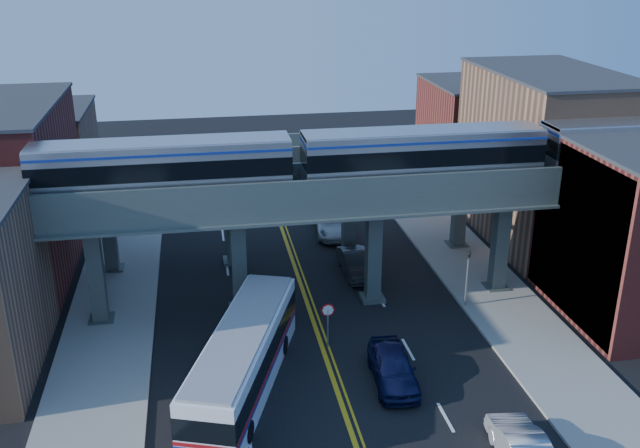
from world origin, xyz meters
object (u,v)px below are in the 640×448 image
object	(u,v)px
transit_bus	(243,360)
car_lane_c	(333,224)
traffic_signal	(468,273)
car_lane_d	(313,201)
stop_sign	(328,318)
car_lane_b	(356,263)
car_lane_a	(393,367)
transit_train	(422,154)

from	to	relation	value
transit_bus	car_lane_c	world-z (taller)	transit_bus
traffic_signal	car_lane_d	distance (m)	19.48
stop_sign	car_lane_d	bearing A→B (deg)	82.61
stop_sign	car_lane_b	world-z (taller)	stop_sign
traffic_signal	car_lane_a	size ratio (longest dim) A/B	0.82
car_lane_a	car_lane_b	bearing A→B (deg)	89.74
stop_sign	car_lane_c	world-z (taller)	stop_sign
traffic_signal	car_lane_c	bearing A→B (deg)	113.08
transit_train	car_lane_c	distance (m)	14.13
stop_sign	transit_bus	bearing A→B (deg)	-147.09
car_lane_a	car_lane_d	distance (m)	25.23
transit_train	stop_sign	distance (m)	10.95
transit_train	transit_bus	world-z (taller)	transit_train
car_lane_a	car_lane_c	world-z (taller)	car_lane_a
transit_train	traffic_signal	distance (m)	7.51
car_lane_b	car_lane_a	bearing A→B (deg)	-95.57
car_lane_b	transit_train	bearing A→B (deg)	-52.99
stop_sign	car_lane_a	world-z (taller)	stop_sign
transit_train	car_lane_a	size ratio (longest dim) A/B	8.59
stop_sign	car_lane_d	distance (m)	21.63
transit_bus	car_lane_a	xyz separation A→B (m)	(7.27, -0.74, -0.76)
stop_sign	car_lane_a	size ratio (longest dim) A/B	0.53
car_lane_c	car_lane_d	size ratio (longest dim) A/B	1.10
transit_bus	car_lane_d	xyz separation A→B (m)	(7.49, 24.48, -0.89)
transit_bus	car_lane_b	size ratio (longest dim) A/B	2.65
car_lane_d	transit_train	bearing A→B (deg)	-82.08
traffic_signal	car_lane_a	distance (m)	9.41
car_lane_b	traffic_signal	bearing A→B (deg)	-47.77
traffic_signal	stop_sign	bearing A→B (deg)	-161.37
transit_train	car_lane_b	world-z (taller)	transit_train
stop_sign	car_lane_c	size ratio (longest dim) A/B	0.48
car_lane_a	car_lane_b	size ratio (longest dim) A/B	1.07
transit_bus	transit_train	bearing A→B (deg)	-34.72
stop_sign	car_lane_a	distance (m)	4.67
transit_train	stop_sign	world-z (taller)	transit_train
car_lane_a	car_lane_c	bearing A→B (deg)	91.71
stop_sign	car_lane_d	xyz separation A→B (m)	(2.78, 21.43, -1.03)
transit_bus	car_lane_d	bearing A→B (deg)	2.37
stop_sign	car_lane_c	bearing A→B (deg)	78.13
stop_sign	car_lane_d	size ratio (longest dim) A/B	0.53
car_lane_c	car_lane_d	bearing A→B (deg)	101.12
car_lane_c	stop_sign	bearing A→B (deg)	-96.86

